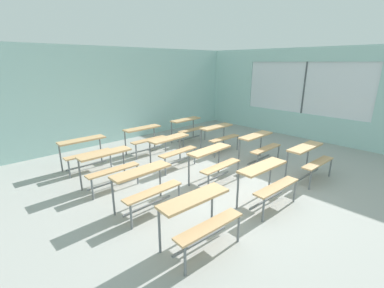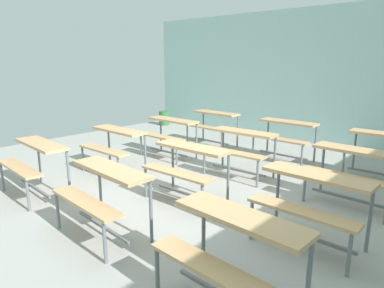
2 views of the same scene
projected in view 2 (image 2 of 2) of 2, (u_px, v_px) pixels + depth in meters
ground at (181, 203)px, 4.71m from camera, size 10.00×9.00×0.05m
wall_back at (322, 77)px, 7.58m from camera, size 10.00×0.12×3.00m
desk_bench_r0c0 at (34, 156)px, 4.80m from camera, size 1.13×0.65×0.74m
desk_bench_r0c1 at (103, 186)px, 3.67m from camera, size 1.13×0.64×0.74m
desk_bench_r0c2 at (231, 242)px, 2.55m from camera, size 1.12×0.62×0.74m
desk_bench_r1c0 at (114, 140)px, 5.75m from camera, size 1.11×0.61×0.74m
desk_bench_r1c1 at (187, 160)px, 4.61m from camera, size 1.12×0.63×0.74m
desk_bench_r1c2 at (312, 193)px, 3.47m from camera, size 1.10×0.59×0.74m
desk_bench_r2c0 at (169, 129)px, 6.73m from camera, size 1.10×0.60×0.74m
desk_bench_r2c1 at (240, 143)px, 5.60m from camera, size 1.13×0.65×0.74m
desk_bench_r2c2 at (354, 164)px, 4.44m from camera, size 1.11×0.61×0.74m
desk_bench_r3c0 at (213, 121)px, 7.65m from camera, size 1.11×0.61×0.74m
desk_bench_r3c1 at (285, 131)px, 6.51m from camera, size 1.10×0.59×0.74m
trash_bin at (164, 118)px, 10.19m from camera, size 0.31×0.31×0.41m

